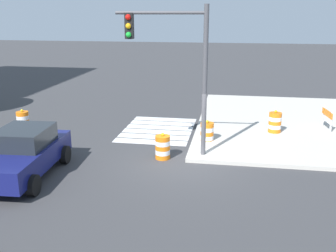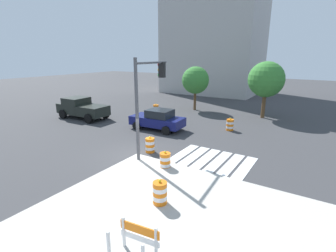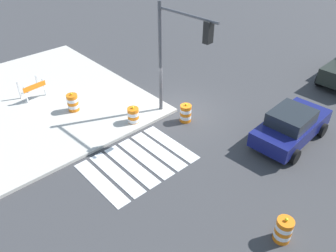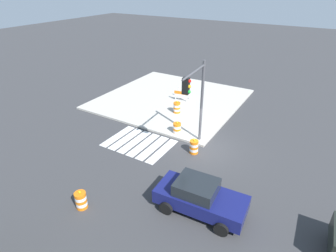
{
  "view_description": "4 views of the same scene",
  "coord_description": "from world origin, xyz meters",
  "px_view_note": "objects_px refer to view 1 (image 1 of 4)",
  "views": [
    {
      "loc": [
        -13.62,
        -1.66,
        5.37
      ],
      "look_at": [
        0.24,
        0.69,
        1.31
      ],
      "focal_mm": 42.29,
      "sensor_mm": 36.0,
      "label": 1
    },
    {
      "loc": [
        8.94,
        -10.68,
        5.75
      ],
      "look_at": [
        0.33,
        2.9,
        1.2
      ],
      "focal_mm": 26.79,
      "sensor_mm": 36.0,
      "label": 2
    },
    {
      "loc": [
        10.38,
        10.75,
        9.48
      ],
      "look_at": [
        2.11,
        1.61,
        0.89
      ],
      "focal_mm": 36.01,
      "sensor_mm": 36.0,
      "label": 3
    },
    {
      "loc": [
        -5.9,
        14.47,
        9.92
      ],
      "look_at": [
        2.09,
        1.14,
        1.57
      ],
      "focal_mm": 29.35,
      "sensor_mm": 36.0,
      "label": 4
    }
  ],
  "objects_px": {
    "traffic_barrel_on_sidewalk": "(275,122)",
    "construction_barricade": "(330,117)",
    "sports_car": "(23,153)",
    "traffic_barrel_median_far": "(23,121)",
    "traffic_light_pole": "(174,55)",
    "traffic_barrel_near_corner": "(207,133)",
    "traffic_barrel_crosswalk_end": "(163,147)"
  },
  "relations": [
    {
      "from": "traffic_barrel_on_sidewalk",
      "to": "construction_barricade",
      "type": "bearing_deg",
      "value": -69.91
    },
    {
      "from": "sports_car",
      "to": "traffic_barrel_median_far",
      "type": "relative_size",
      "value": 4.31
    },
    {
      "from": "traffic_barrel_on_sidewalk",
      "to": "traffic_barrel_median_far",
      "type": "bearing_deg",
      "value": 95.77
    },
    {
      "from": "traffic_barrel_on_sidewalk",
      "to": "traffic_light_pole",
      "type": "bearing_deg",
      "value": 130.99
    },
    {
      "from": "traffic_barrel_near_corner",
      "to": "construction_barricade",
      "type": "xyz_separation_m",
      "value": [
        2.59,
        -5.48,
        0.27
      ]
    },
    {
      "from": "traffic_barrel_crosswalk_end",
      "to": "sports_car",
      "type": "bearing_deg",
      "value": 119.14
    },
    {
      "from": "traffic_barrel_median_far",
      "to": "traffic_barrel_crosswalk_end",
      "type": "bearing_deg",
      "value": -109.85
    },
    {
      "from": "traffic_barrel_near_corner",
      "to": "traffic_barrel_median_far",
      "type": "xyz_separation_m",
      "value": [
        0.48,
        8.67,
        0.0
      ]
    },
    {
      "from": "traffic_barrel_median_far",
      "to": "traffic_barrel_on_sidewalk",
      "type": "xyz_separation_m",
      "value": [
        1.17,
        -11.59,
        0.15
      ]
    },
    {
      "from": "traffic_barrel_crosswalk_end",
      "to": "traffic_barrel_on_sidewalk",
      "type": "relative_size",
      "value": 1.0
    },
    {
      "from": "construction_barricade",
      "to": "traffic_light_pole",
      "type": "relative_size",
      "value": 0.24
    },
    {
      "from": "traffic_barrel_on_sidewalk",
      "to": "construction_barricade",
      "type": "distance_m",
      "value": 2.72
    },
    {
      "from": "traffic_barrel_near_corner",
      "to": "traffic_light_pole",
      "type": "xyz_separation_m",
      "value": [
        -1.88,
        1.15,
        3.46
      ]
    },
    {
      "from": "traffic_barrel_near_corner",
      "to": "traffic_barrel_crosswalk_end",
      "type": "bearing_deg",
      "value": 144.01
    },
    {
      "from": "sports_car",
      "to": "traffic_light_pole",
      "type": "bearing_deg",
      "value": -60.82
    },
    {
      "from": "traffic_light_pole",
      "to": "sports_car",
      "type": "bearing_deg",
      "value": 119.18
    },
    {
      "from": "traffic_barrel_near_corner",
      "to": "traffic_barrel_median_far",
      "type": "bearing_deg",
      "value": 86.81
    },
    {
      "from": "traffic_light_pole",
      "to": "traffic_barrel_crosswalk_end",
      "type": "bearing_deg",
      "value": 119.62
    },
    {
      "from": "sports_car",
      "to": "traffic_barrel_median_far",
      "type": "xyz_separation_m",
      "value": [
        4.99,
        2.82,
        -0.36
      ]
    },
    {
      "from": "traffic_barrel_median_far",
      "to": "construction_barricade",
      "type": "distance_m",
      "value": 14.31
    },
    {
      "from": "sports_car",
      "to": "construction_barricade",
      "type": "bearing_deg",
      "value": -57.93
    },
    {
      "from": "traffic_barrel_median_far",
      "to": "traffic_light_pole",
      "type": "height_order",
      "value": "traffic_light_pole"
    },
    {
      "from": "traffic_barrel_crosswalk_end",
      "to": "traffic_barrel_median_far",
      "type": "distance_m",
      "value": 7.6
    },
    {
      "from": "traffic_barrel_on_sidewalk",
      "to": "traffic_light_pole",
      "type": "distance_m",
      "value": 6.33
    },
    {
      "from": "traffic_barrel_near_corner",
      "to": "construction_barricade",
      "type": "distance_m",
      "value": 6.07
    },
    {
      "from": "traffic_barrel_crosswalk_end",
      "to": "traffic_light_pole",
      "type": "bearing_deg",
      "value": -60.38
    },
    {
      "from": "sports_car",
      "to": "traffic_barrel_on_sidewalk",
      "type": "xyz_separation_m",
      "value": [
        6.16,
        -8.77,
        -0.21
      ]
    },
    {
      "from": "traffic_barrel_on_sidewalk",
      "to": "traffic_barrel_near_corner",
      "type": "bearing_deg",
      "value": 119.52
    },
    {
      "from": "traffic_barrel_median_far",
      "to": "construction_barricade",
      "type": "bearing_deg",
      "value": -81.53
    },
    {
      "from": "traffic_light_pole",
      "to": "traffic_barrel_median_far",
      "type": "bearing_deg",
      "value": 72.52
    },
    {
      "from": "traffic_barrel_near_corner",
      "to": "traffic_barrel_median_far",
      "type": "relative_size",
      "value": 1.0
    },
    {
      "from": "traffic_barrel_median_far",
      "to": "traffic_light_pole",
      "type": "xyz_separation_m",
      "value": [
        -2.37,
        -7.52,
        3.46
      ]
    }
  ]
}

